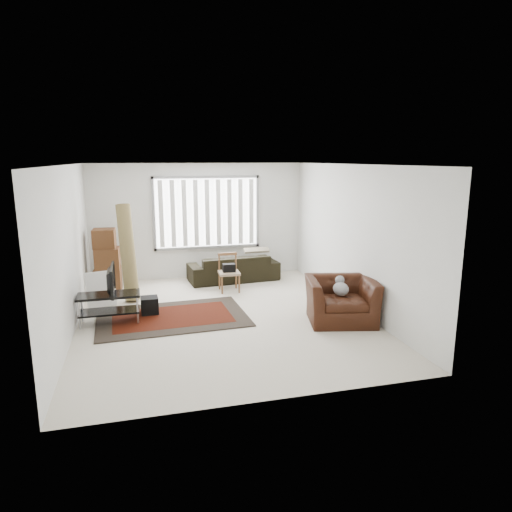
{
  "coord_description": "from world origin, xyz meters",
  "views": [
    {
      "loc": [
        -1.4,
        -7.71,
        2.8
      ],
      "look_at": [
        0.67,
        0.2,
        1.05
      ],
      "focal_mm": 32.0,
      "sensor_mm": 36.0,
      "label": 1
    }
  ],
  "objects": [
    {
      "name": "room",
      "position": [
        0.03,
        0.51,
        1.76
      ],
      "size": [
        6.0,
        6.02,
        2.71
      ],
      "color": "beige",
      "rests_on": "ground"
    },
    {
      "name": "persian_rug",
      "position": [
        -0.88,
        0.2,
        0.01
      ],
      "size": [
        2.69,
        1.86,
        0.02
      ],
      "color": "black",
      "rests_on": "ground"
    },
    {
      "name": "tv_stand",
      "position": [
        -1.95,
        0.21,
        0.38
      ],
      "size": [
        1.05,
        0.47,
        0.52
      ],
      "color": "black",
      "rests_on": "ground"
    },
    {
      "name": "tv",
      "position": [
        -1.95,
        0.21,
        0.77
      ],
      "size": [
        0.11,
        0.85,
        0.49
      ],
      "primitive_type": "imported",
      "rotation": [
        0.0,
        0.0,
        1.57
      ],
      "color": "black",
      "rests_on": "tv_stand"
    },
    {
      "name": "subwoofer",
      "position": [
        -1.27,
        0.48,
        0.17
      ],
      "size": [
        0.32,
        0.32,
        0.31
      ],
      "primitive_type": "cube",
      "rotation": [
        0.0,
        0.0,
        0.03
      ],
      "color": "black",
      "rests_on": "persian_rug"
    },
    {
      "name": "moving_boxes",
      "position": [
        -2.08,
        2.26,
        0.63
      ],
      "size": [
        0.57,
        0.53,
        1.35
      ],
      "color": "#58341B",
      "rests_on": "ground"
    },
    {
      "name": "white_flatpack",
      "position": [
        -2.15,
        1.2,
        0.34
      ],
      "size": [
        0.56,
        0.29,
        0.69
      ],
      "primitive_type": "cube",
      "rotation": [
        -0.13,
        0.0,
        0.25
      ],
      "color": "silver",
      "rests_on": "ground"
    },
    {
      "name": "rolled_rug",
      "position": [
        -1.62,
        1.56,
        0.97
      ],
      "size": [
        0.43,
        0.78,
        1.93
      ],
      "primitive_type": "cylinder",
      "rotation": [
        -0.24,
        0.0,
        0.21
      ],
      "color": "olive",
      "rests_on": "ground"
    },
    {
      "name": "sofa",
      "position": [
        0.71,
        2.45,
        0.4
      ],
      "size": [
        2.14,
        1.06,
        0.8
      ],
      "primitive_type": "imported",
      "rotation": [
        0.0,
        0.0,
        3.22
      ],
      "color": "black",
      "rests_on": "ground"
    },
    {
      "name": "side_chair",
      "position": [
        0.44,
        1.61,
        0.45
      ],
      "size": [
        0.45,
        0.45,
        0.81
      ],
      "rotation": [
        0.0,
        0.0,
        -0.03
      ],
      "color": "#8F785D",
      "rests_on": "ground"
    },
    {
      "name": "armchair",
      "position": [
        1.97,
        -0.72,
        0.44
      ],
      "size": [
        1.38,
        1.26,
        0.87
      ],
      "rotation": [
        0.0,
        0.0,
        -0.23
      ],
      "color": "#32150A",
      "rests_on": "ground"
    }
  ]
}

